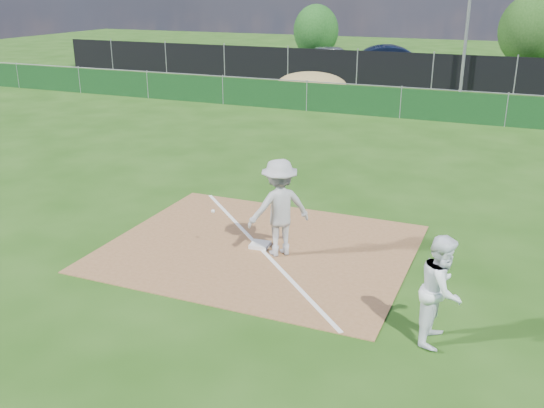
% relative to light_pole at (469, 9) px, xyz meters
% --- Properties ---
extents(ground, '(90.00, 90.00, 0.00)m').
position_rel_light_pole_xyz_m(ground, '(-1.50, -12.70, -4.00)').
color(ground, '#1D460F').
rests_on(ground, ground).
extents(infield_dirt, '(6.00, 5.00, 0.02)m').
position_rel_light_pole_xyz_m(infield_dirt, '(-1.50, -21.70, -3.99)').
color(infield_dirt, brown).
rests_on(infield_dirt, ground).
extents(foul_line, '(5.01, 5.01, 0.01)m').
position_rel_light_pole_xyz_m(foul_line, '(-1.50, -21.70, -3.98)').
color(foul_line, white).
rests_on(foul_line, infield_dirt).
extents(green_fence, '(44.00, 0.05, 1.20)m').
position_rel_light_pole_xyz_m(green_fence, '(-1.50, -7.70, -3.40)').
color(green_fence, '#0E3313').
rests_on(green_fence, ground).
extents(dirt_mound, '(3.38, 2.60, 1.17)m').
position_rel_light_pole_xyz_m(dirt_mound, '(-6.50, -4.20, -3.42)').
color(dirt_mound, olive).
rests_on(dirt_mound, ground).
extents(black_fence, '(46.00, 0.04, 1.80)m').
position_rel_light_pole_xyz_m(black_fence, '(-1.50, 0.30, -3.10)').
color(black_fence, black).
rests_on(black_fence, ground).
extents(parking_lot, '(46.00, 9.00, 0.01)m').
position_rel_light_pole_xyz_m(parking_lot, '(-1.50, 5.30, -4.00)').
color(parking_lot, black).
rests_on(parking_lot, ground).
extents(light_pole, '(0.16, 0.16, 8.00)m').
position_rel_light_pole_xyz_m(light_pole, '(0.00, 0.00, 0.00)').
color(light_pole, slate).
rests_on(light_pole, ground).
extents(first_base, '(0.40, 0.40, 0.08)m').
position_rel_light_pole_xyz_m(first_base, '(-1.50, -21.66, -3.94)').
color(first_base, silver).
rests_on(first_base, infield_dirt).
extents(play_at_first, '(2.03, 1.38, 1.94)m').
position_rel_light_pole_xyz_m(play_at_first, '(-1.02, -21.81, -3.01)').
color(play_at_first, '#B8B8BA').
rests_on(play_at_first, infield_dirt).
extents(runner, '(0.69, 0.86, 1.70)m').
position_rel_light_pole_xyz_m(runner, '(2.34, -23.76, -3.15)').
color(runner, white).
rests_on(runner, ground).
extents(car_left, '(5.01, 3.38, 1.58)m').
position_rel_light_pole_xyz_m(car_left, '(-8.23, 5.11, -3.20)').
color(car_left, '#A2A4A9').
rests_on(car_left, parking_lot).
extents(car_mid, '(5.36, 3.37, 1.67)m').
position_rel_light_pole_xyz_m(car_mid, '(-4.49, 5.32, -3.16)').
color(car_mid, black).
rests_on(car_mid, parking_lot).
extents(tree_left, '(3.24, 3.24, 3.85)m').
position_rel_light_pole_xyz_m(tree_left, '(-11.52, 10.99, -2.02)').
color(tree_left, '#382316').
rests_on(tree_left, ground).
extents(tree_mid, '(3.86, 3.86, 4.58)m').
position_rel_light_pole_xyz_m(tree_mid, '(2.72, 11.84, -1.64)').
color(tree_mid, '#382316').
rests_on(tree_mid, ground).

